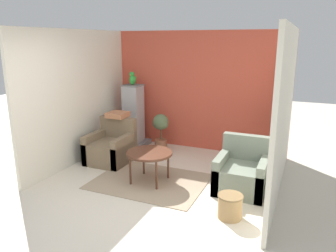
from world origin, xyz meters
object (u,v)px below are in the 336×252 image
Objects in this scene: armchair_left at (111,148)px; potted_plant at (161,128)px; parrot at (132,79)px; birdcage at (134,118)px; wicker_basket at (230,206)px; armchair_right at (242,174)px; coffee_table at (149,155)px.

armchair_left reaches higher than potted_plant.
parrot is 0.37× the size of potted_plant.
birdcage is 4.05× the size of wicker_basket.
wicker_basket is at bearing -39.72° from parrot.
armchair_left is 1.14m from birdcage.
armchair_right reaches higher than potted_plant.
coffee_table is at bearing -168.30° from armchair_right.
parrot is at bearing 177.38° from potted_plant.
parrot is at bearing 126.41° from coffee_table.
parrot is (0.00, 0.00, 0.88)m from birdcage.
armchair_right is 0.92m from wicker_basket.
birdcage reaches higher than wicker_basket.
armchair_left is at bearing 156.09° from wicker_basket.
wicker_basket is at bearing -47.50° from potted_plant.
parrot is 1.21m from potted_plant.
potted_plant reaches higher than wicker_basket.
parrot reaches higher than armchair_right.
birdcage reaches higher than potted_plant.
wicker_basket is at bearing -22.13° from coffee_table.
armchair_left is at bearing -84.93° from birdcage.
coffee_table is at bearing -71.60° from potted_plant.
coffee_table is 2.28m from parrot.
parrot is (-2.68, 1.33, 1.23)m from armchair_right.
wicker_basket is (1.49, -0.61, -0.31)m from coffee_table.
potted_plant is at bearing 147.01° from armchair_right.
parrot reaches higher than coffee_table.
armchair_right is 3.23m from parrot.
potted_plant is (-2.01, 1.30, 0.22)m from armchair_right.
coffee_table is 0.91× the size of armchair_right.
coffee_table is at bearing -53.55° from birdcage.
armchair_left is 1.00× the size of armchair_right.
armchair_right is 1.06× the size of potted_plant.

